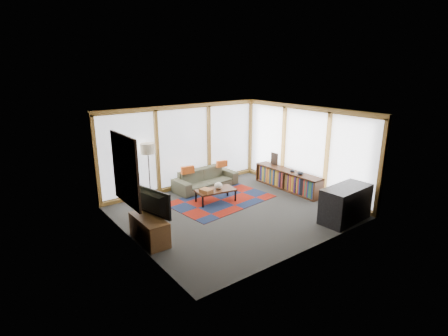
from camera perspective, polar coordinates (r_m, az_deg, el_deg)
ground at (r=9.29m, az=1.49°, el=-7.08°), size 5.50×5.50×0.00m
room_envelope at (r=9.52m, az=1.80°, el=3.27°), size 5.52×5.02×2.62m
rug at (r=10.03m, az=-0.48°, el=-5.23°), size 2.98×2.10×0.01m
sofa at (r=10.90m, az=-3.03°, el=-1.80°), size 2.11×0.93×0.60m
pillow_left at (r=10.45m, az=-5.95°, el=-0.31°), size 0.41×0.17×0.22m
pillow_right at (r=11.08m, az=-0.35°, el=0.69°), size 0.38×0.17×0.20m
floor_lamp at (r=10.08m, az=-12.13°, el=-0.59°), size 0.41×0.41×1.64m
coffee_table at (r=9.85m, az=-1.37°, el=-4.54°), size 1.16×0.71×0.36m
book_stack at (r=9.54m, az=-2.93°, el=-3.75°), size 0.32×0.37×0.11m
vase at (r=9.80m, az=-0.93°, el=-2.90°), size 0.27×0.27×0.20m
bookshelf at (r=10.99m, az=10.33°, el=-1.90°), size 0.44×2.43×0.61m
bowl_a at (r=10.53m, az=12.35°, el=-0.81°), size 0.24×0.24×0.10m
bowl_b at (r=10.75m, az=11.09°, el=-0.44°), size 0.18×0.18×0.08m
shelf_picture at (r=11.42m, az=8.22°, el=1.51°), size 0.05×0.30×0.39m
tv_console at (r=7.86m, az=-12.10°, el=-9.79°), size 0.46×1.11×0.56m
television at (r=7.69m, az=-11.97°, el=-5.72°), size 0.38×1.03×0.59m
bar_counter at (r=9.11m, az=19.22°, el=-5.54°), size 1.42×0.72×0.87m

